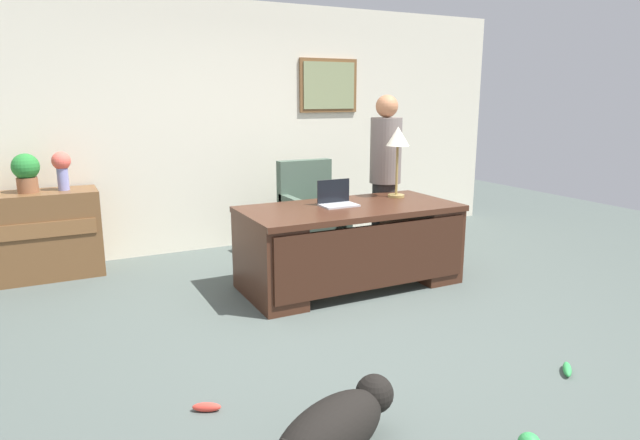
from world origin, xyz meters
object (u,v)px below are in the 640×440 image
Objects in this scene: armchair at (311,214)px; person_standing at (385,176)px; laptop at (336,199)px; dog_lying at (336,428)px; vase_with_flowers at (62,166)px; potted_plant at (26,171)px; desk_lamp at (398,141)px; credenza at (25,237)px; dog_toy_bone at (207,407)px; dog_toy_plush at (567,369)px; desk at (351,243)px.

armchair is 0.87m from person_standing.
dog_lying is at bearing -118.40° from laptop.
vase_with_flowers is at bearing 162.39° from person_standing.
potted_plant reaches higher than dog_lying.
person_standing is 3.13m from vase_with_flowers.
desk_lamp is (0.53, -0.79, 0.81)m from armchair.
credenza is 8.27× the size of dog_toy_bone.
credenza reaches higher than dog_toy_plush.
laptop is at bearing -30.05° from potted_plant.
dog_toy_bone and dog_toy_plush have the same top height.
dog_lying is 3.20m from desk_lamp.
dog_lying is 3.94m from potted_plant.
desk_lamp is 1.85× the size of vase_with_flowers.
desk is 3.03m from credenza.
armchair is 0.97m from laptop.
vase_with_flowers is at bearing 0.00° from potted_plant.
dog_lying is at bearing -75.12° from vase_with_flowers.
credenza is at bearing 149.58° from desk.
person_standing reaches higher than dog_toy_plush.
desk is at bearing -34.39° from vase_with_flowers.
desk is 0.41m from laptop.
potted_plant reaches higher than dog_toy_bone.
dog_toy_bone is at bearing 164.44° from dog_toy_plush.
desk reaches higher than dog_lying.
person_standing is 0.96m from laptop.
dog_lying is (-1.28, -2.09, -0.25)m from desk.
desk is 1.09m from desk_lamp.
person_standing reaches higher than potted_plant.
dog_lying reaches higher than dog_toy_plush.
potted_plant is 4.72m from dog_toy_plush.
credenza is 0.61m from potted_plant.
person_standing is 9.22× the size of dog_toy_plush.
vase_with_flowers is at bearing 146.62° from laptop.
person_standing is 3.43m from dog_lying.
credenza is 3.12m from dog_toy_bone.
armchair is at bearing 123.71° from desk_lamp.
dog_toy_bone is 2.21m from dog_toy_plush.
potted_plant is at bearing 109.20° from dog_lying.
laptop reaches higher than dog_toy_bone.
dog_toy_bone is at bearing -73.37° from credenza.
person_standing is 2.53× the size of desk_lamp.
dog_toy_bone is at bearing -74.63° from potted_plant.
person_standing is at bearing 39.32° from dog_toy_bone.
dog_lying is 2.30× the size of vase_with_flowers.
dog_lying is (-1.38, -3.10, -0.31)m from armchair.
dog_toy_plush is (-0.23, -2.24, -1.25)m from desk_lamp.
person_standing is at bearing 53.01° from dog_lying.
desk_lamp reaches higher than potted_plant.
vase_with_flowers is 0.30m from potted_plant.
dog_lying is at bearing -121.55° from desk.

